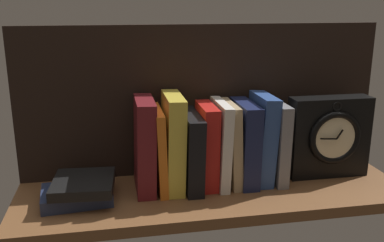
% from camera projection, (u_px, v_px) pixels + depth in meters
% --- Properties ---
extents(ground_plane, '(0.91, 0.27, 0.03)m').
position_uv_depth(ground_plane, '(214.00, 195.00, 1.01)').
color(ground_plane, brown).
extents(back_panel, '(0.91, 0.01, 0.37)m').
position_uv_depth(back_panel, '(203.00, 100.00, 1.08)').
color(back_panel, black).
rests_on(back_panel, ground_plane).
extents(book_maroon_dawkins, '(0.05, 0.14, 0.22)m').
position_uv_depth(book_maroon_dawkins, '(145.00, 145.00, 0.99)').
color(book_maroon_dawkins, maroon).
rests_on(book_maroon_dawkins, ground_plane).
extents(book_orange_pandolfini, '(0.02, 0.15, 0.19)m').
position_uv_depth(book_orange_pandolfini, '(159.00, 149.00, 1.00)').
color(book_orange_pandolfini, orange).
rests_on(book_orange_pandolfini, ground_plane).
extents(book_yellow_seinlanguage, '(0.05, 0.15, 0.22)m').
position_uv_depth(book_yellow_seinlanguage, '(173.00, 142.00, 1.00)').
color(book_yellow_seinlanguage, gold).
rests_on(book_yellow_seinlanguage, ground_plane).
extents(book_black_skeptic, '(0.04, 0.17, 0.18)m').
position_uv_depth(book_black_skeptic, '(191.00, 150.00, 1.02)').
color(book_black_skeptic, black).
rests_on(book_black_skeptic, ground_plane).
extents(book_red_requiem, '(0.04, 0.12, 0.20)m').
position_uv_depth(book_red_requiem, '(207.00, 145.00, 1.02)').
color(book_red_requiem, red).
rests_on(book_red_requiem, ground_plane).
extents(book_white_catcher, '(0.03, 0.14, 0.20)m').
position_uv_depth(book_white_catcher, '(220.00, 143.00, 1.03)').
color(book_white_catcher, silver).
rests_on(book_white_catcher, ground_plane).
extents(book_tan_shortstories, '(0.03, 0.13, 0.20)m').
position_uv_depth(book_tan_shortstories, '(230.00, 143.00, 1.03)').
color(book_tan_shortstories, tan).
rests_on(book_tan_shortstories, ground_plane).
extents(book_navy_bierce, '(0.04, 0.14, 0.20)m').
position_uv_depth(book_navy_bierce, '(244.00, 143.00, 1.04)').
color(book_navy_bierce, '#192147').
rests_on(book_navy_bierce, ground_plane).
extents(book_blue_modern, '(0.05, 0.12, 0.21)m').
position_uv_depth(book_blue_modern, '(261.00, 138.00, 1.04)').
color(book_blue_modern, '#2D4C8E').
rests_on(book_blue_modern, ground_plane).
extents(book_gray_chess, '(0.03, 0.14, 0.20)m').
position_uv_depth(book_gray_chess, '(275.00, 141.00, 1.05)').
color(book_gray_chess, gray).
rests_on(book_gray_chess, ground_plane).
extents(framed_clock, '(0.20, 0.07, 0.20)m').
position_uv_depth(framed_clock, '(329.00, 137.00, 1.07)').
color(framed_clock, black).
rests_on(framed_clock, ground_plane).
extents(book_stack_side, '(0.17, 0.15, 0.05)m').
position_uv_depth(book_stack_side, '(80.00, 189.00, 0.95)').
color(book_stack_side, '#232D4C').
rests_on(book_stack_side, ground_plane).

